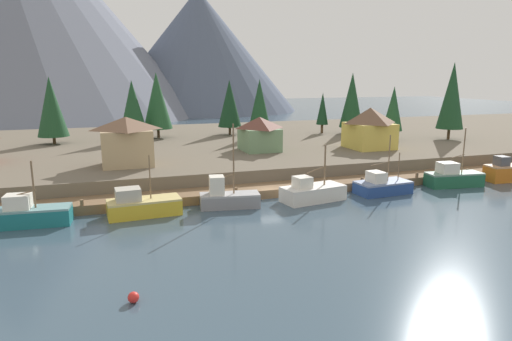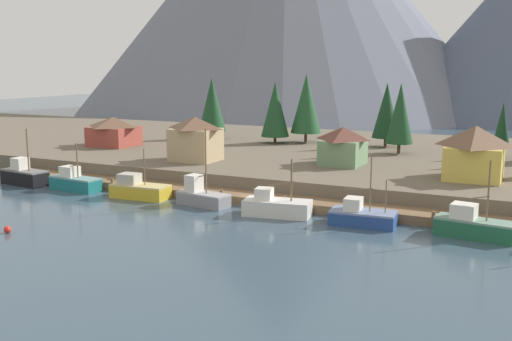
{
  "view_description": "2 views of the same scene",
  "coord_description": "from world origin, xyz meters",
  "px_view_note": "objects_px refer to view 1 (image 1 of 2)",
  "views": [
    {
      "loc": [
        -17.15,
        -46.08,
        13.63
      ],
      "look_at": [
        -0.95,
        2.34,
        2.88
      ],
      "focal_mm": 31.4,
      "sensor_mm": 36.0,
      "label": 1
    },
    {
      "loc": [
        29.16,
        -58.69,
        15.88
      ],
      "look_at": [
        -0.46,
        2.13,
        3.82
      ],
      "focal_mm": 41.68,
      "sensor_mm": 36.0,
      "label": 2
    }
  ],
  "objects_px": {
    "house_green": "(259,133)",
    "fishing_boat_green": "(453,177)",
    "fishing_boat_yellow": "(142,205)",
    "house_tan": "(127,141)",
    "conifer_near_right": "(352,100)",
    "conifer_centre": "(133,107)",
    "conifer_mid_left": "(323,109)",
    "house_yellow": "(370,128)",
    "fishing_boat_grey": "(227,197)",
    "conifer_mid_right": "(51,107)",
    "conifer_far_left": "(260,104)",
    "conifer_far_right": "(393,109)",
    "channel_buoy": "(133,297)",
    "fishing_boat_white": "(312,192)",
    "fishing_boat_blue": "(382,186)",
    "conifer_near_left": "(230,103)",
    "conifer_back_right": "(452,96)",
    "fishing_boat_teal": "(29,214)",
    "conifer_back_left": "(157,101)",
    "fishing_boat_orange": "(511,172)"
  },
  "relations": [
    {
      "from": "house_green",
      "to": "fishing_boat_green",
      "type": "bearing_deg",
      "value": -46.23
    },
    {
      "from": "fishing_boat_yellow",
      "to": "house_green",
      "type": "bearing_deg",
      "value": 42.7
    },
    {
      "from": "house_tan",
      "to": "conifer_near_right",
      "type": "distance_m",
      "value": 48.1
    },
    {
      "from": "house_green",
      "to": "conifer_centre",
      "type": "height_order",
      "value": "conifer_centre"
    },
    {
      "from": "conifer_mid_left",
      "to": "house_green",
      "type": "bearing_deg",
      "value": -139.14
    },
    {
      "from": "house_yellow",
      "to": "fishing_boat_grey",
      "type": "bearing_deg",
      "value": -149.14
    },
    {
      "from": "conifer_mid_right",
      "to": "conifer_far_left",
      "type": "distance_m",
      "value": 35.4
    },
    {
      "from": "conifer_far_right",
      "to": "channel_buoy",
      "type": "xyz_separation_m",
      "value": [
        -47.48,
        -41.51,
        -7.69
      ]
    },
    {
      "from": "fishing_boat_grey",
      "to": "fishing_boat_white",
      "type": "height_order",
      "value": "fishing_boat_grey"
    },
    {
      "from": "fishing_boat_blue",
      "to": "conifer_near_left",
      "type": "bearing_deg",
      "value": 96.55
    },
    {
      "from": "conifer_far_left",
      "to": "fishing_boat_blue",
      "type": "bearing_deg",
      "value": -83.35
    },
    {
      "from": "conifer_back_right",
      "to": "channel_buoy",
      "type": "height_order",
      "value": "conifer_back_right"
    },
    {
      "from": "conifer_back_right",
      "to": "conifer_centre",
      "type": "xyz_separation_m",
      "value": [
        -54.06,
        15.59,
        -1.92
      ]
    },
    {
      "from": "fishing_boat_yellow",
      "to": "conifer_back_right",
      "type": "relative_size",
      "value": 0.53
    },
    {
      "from": "house_yellow",
      "to": "house_tan",
      "type": "relative_size",
      "value": 1.05
    },
    {
      "from": "house_green",
      "to": "conifer_back_right",
      "type": "relative_size",
      "value": 0.46
    },
    {
      "from": "house_tan",
      "to": "fishing_boat_teal",
      "type": "bearing_deg",
      "value": -124.92
    },
    {
      "from": "conifer_near_right",
      "to": "conifer_back_right",
      "type": "height_order",
      "value": "conifer_back_right"
    },
    {
      "from": "house_tan",
      "to": "channel_buoy",
      "type": "height_order",
      "value": "house_tan"
    },
    {
      "from": "fishing_boat_green",
      "to": "conifer_far_right",
      "type": "bearing_deg",
      "value": 79.91
    },
    {
      "from": "fishing_boat_blue",
      "to": "conifer_mid_right",
      "type": "bearing_deg",
      "value": 131.91
    },
    {
      "from": "house_tan",
      "to": "conifer_far_left",
      "type": "height_order",
      "value": "conifer_far_left"
    },
    {
      "from": "conifer_mid_right",
      "to": "channel_buoy",
      "type": "xyz_separation_m",
      "value": [
        9.4,
        -55.34,
        -8.36
      ]
    },
    {
      "from": "fishing_boat_white",
      "to": "conifer_near_left",
      "type": "bearing_deg",
      "value": 78.03
    },
    {
      "from": "fishing_boat_yellow",
      "to": "channel_buoy",
      "type": "bearing_deg",
      "value": -99.57
    },
    {
      "from": "conifer_mid_left",
      "to": "house_yellow",
      "type": "bearing_deg",
      "value": -94.77
    },
    {
      "from": "conifer_near_right",
      "to": "conifer_back_left",
      "type": "distance_m",
      "value": 37.42
    },
    {
      "from": "fishing_boat_grey",
      "to": "conifer_near_left",
      "type": "height_order",
      "value": "conifer_near_left"
    },
    {
      "from": "house_yellow",
      "to": "channel_buoy",
      "type": "distance_m",
      "value": 51.84
    },
    {
      "from": "fishing_boat_blue",
      "to": "house_yellow",
      "type": "bearing_deg",
      "value": 58.41
    },
    {
      "from": "fishing_boat_white",
      "to": "conifer_far_right",
      "type": "distance_m",
      "value": 36.93
    },
    {
      "from": "house_tan",
      "to": "conifer_far_left",
      "type": "relative_size",
      "value": 0.6
    },
    {
      "from": "fishing_boat_blue",
      "to": "conifer_mid_right",
      "type": "height_order",
      "value": "conifer_mid_right"
    },
    {
      "from": "fishing_boat_blue",
      "to": "conifer_far_left",
      "type": "height_order",
      "value": "conifer_far_left"
    },
    {
      "from": "conifer_back_right",
      "to": "fishing_boat_teal",
      "type": "bearing_deg",
      "value": -162.53
    },
    {
      "from": "fishing_boat_yellow",
      "to": "conifer_near_right",
      "type": "relative_size",
      "value": 0.61
    },
    {
      "from": "conifer_mid_left",
      "to": "conifer_centre",
      "type": "xyz_separation_m",
      "value": [
        -36.35,
        0.37,
        0.99
      ]
    },
    {
      "from": "fishing_boat_white",
      "to": "house_tan",
      "type": "height_order",
      "value": "house_tan"
    },
    {
      "from": "fishing_boat_orange",
      "to": "conifer_far_left",
      "type": "height_order",
      "value": "conifer_far_left"
    },
    {
      "from": "fishing_boat_yellow",
      "to": "conifer_far_left",
      "type": "height_order",
      "value": "conifer_far_left"
    },
    {
      "from": "house_green",
      "to": "conifer_near_right",
      "type": "height_order",
      "value": "conifer_near_right"
    },
    {
      "from": "channel_buoy",
      "to": "conifer_far_left",
      "type": "bearing_deg",
      "value": 63.3
    },
    {
      "from": "conifer_back_right",
      "to": "conifer_centre",
      "type": "height_order",
      "value": "conifer_back_right"
    },
    {
      "from": "fishing_boat_yellow",
      "to": "conifer_mid_right",
      "type": "height_order",
      "value": "conifer_mid_right"
    },
    {
      "from": "conifer_back_left",
      "to": "conifer_far_left",
      "type": "bearing_deg",
      "value": -19.58
    },
    {
      "from": "conifer_far_left",
      "to": "fishing_boat_teal",
      "type": "bearing_deg",
      "value": -135.81
    },
    {
      "from": "house_tan",
      "to": "conifer_far_right",
      "type": "bearing_deg",
      "value": 11.66
    },
    {
      "from": "conifer_back_right",
      "to": "conifer_mid_right",
      "type": "bearing_deg",
      "value": 166.21
    },
    {
      "from": "house_tan",
      "to": "fishing_boat_orange",
      "type": "bearing_deg",
      "value": -16.08
    },
    {
      "from": "conifer_near_left",
      "to": "conifer_centre",
      "type": "height_order",
      "value": "conifer_centre"
    }
  ]
}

